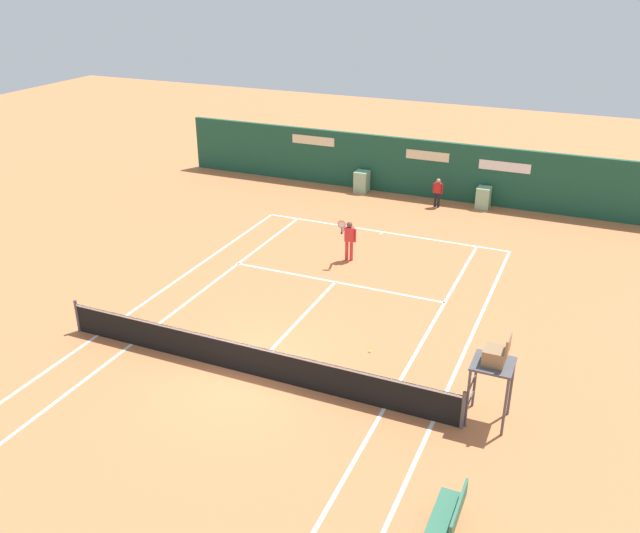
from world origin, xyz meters
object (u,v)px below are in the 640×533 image
object	(u,v)px
umpire_chair	(494,363)
player_on_baseline	(349,238)
tennis_ball_by_sideline	(370,352)
ball_kid_left_post	(438,191)
player_bench	(450,513)

from	to	relation	value
umpire_chair	player_on_baseline	world-z (taller)	umpire_chair
player_on_baseline	tennis_ball_by_sideline	world-z (taller)	player_on_baseline
player_on_baseline	ball_kid_left_post	xyz separation A→B (m)	(1.56, 7.33, -0.15)
player_bench	player_on_baseline	size ratio (longest dim) A/B	0.79
player_on_baseline	umpire_chair	bearing A→B (deg)	118.02
player_on_baseline	player_bench	bearing A→B (deg)	106.84
player_bench	ball_kid_left_post	size ratio (longest dim) A/B	1.04
player_bench	tennis_ball_by_sideline	distance (m)	6.94
umpire_chair	tennis_ball_by_sideline	size ratio (longest dim) A/B	36.70
tennis_ball_by_sideline	player_bench	bearing A→B (deg)	-57.16
umpire_chair	ball_kid_left_post	xyz separation A→B (m)	(-5.22, 15.13, -0.90)
player_bench	tennis_ball_by_sideline	world-z (taller)	player_bench
player_bench	player_on_baseline	bearing A→B (deg)	29.78
player_on_baseline	ball_kid_left_post	distance (m)	7.49
umpire_chair	player_bench	size ratio (longest dim) A/B	1.74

